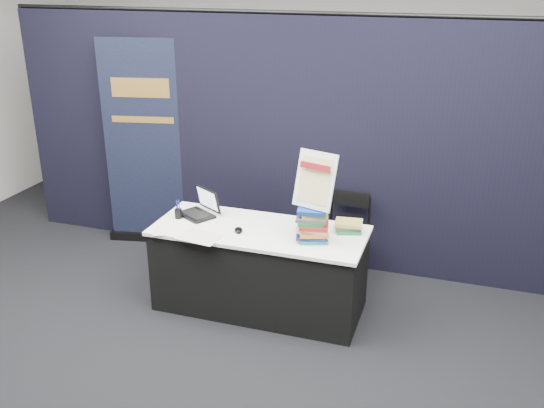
{
  "coord_description": "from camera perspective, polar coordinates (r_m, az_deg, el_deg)",
  "views": [
    {
      "loc": [
        1.57,
        -3.83,
        2.82
      ],
      "look_at": [
        0.11,
        0.55,
        0.99
      ],
      "focal_mm": 40.0,
      "sensor_mm": 36.0,
      "label": 1
    }
  ],
  "objects": [
    {
      "name": "brochure_left",
      "position": [
        5.13,
        -9.4,
        -2.48
      ],
      "size": [
        0.35,
        0.29,
        0.0
      ],
      "primitive_type": "cube",
      "rotation": [
        0.0,
        0.0,
        0.3
      ],
      "color": "silver",
      "rests_on": "display_table"
    },
    {
      "name": "book_stack_tall",
      "position": [
        4.83,
        3.87,
        -1.98
      ],
      "size": [
        0.26,
        0.23,
        0.28
      ],
      "rotation": [
        0.0,
        0.0,
        0.24
      ],
      "color": "#1B6867",
      "rests_on": "display_table"
    },
    {
      "name": "display_table",
      "position": [
        5.26,
        -1.18,
        -6.1
      ],
      "size": [
        1.8,
        0.75,
        0.75
      ],
      "color": "black",
      "rests_on": "floor"
    },
    {
      "name": "drape_partition",
      "position": [
        5.88,
        2.19,
        5.61
      ],
      "size": [
        6.0,
        0.08,
        2.4
      ],
      "primitive_type": "cube",
      "color": "black",
      "rests_on": "floor"
    },
    {
      "name": "book_stack_short",
      "position": [
        5.07,
        7.25,
        -2.11
      ],
      "size": [
        0.24,
        0.2,
        0.09
      ],
      "rotation": [
        0.0,
        0.0,
        0.21
      ],
      "color": "#1D6D32",
      "rests_on": "display_table"
    },
    {
      "name": "mouse",
      "position": [
        5.04,
        -3.17,
        -2.46
      ],
      "size": [
        0.11,
        0.13,
        0.03
      ],
      "primitive_type": "ellipsoid",
      "rotation": [
        0.0,
        0.0,
        0.42
      ],
      "color": "black",
      "rests_on": "display_table"
    },
    {
      "name": "brochure_mid",
      "position": [
        5.15,
        -8.73,
        -2.33
      ],
      "size": [
        0.37,
        0.29,
        0.0
      ],
      "primitive_type": "cube",
      "rotation": [
        0.0,
        0.0,
        0.2
      ],
      "color": "white",
      "rests_on": "display_table"
    },
    {
      "name": "info_sign",
      "position": [
        4.73,
        4.07,
        2.19
      ],
      "size": [
        0.36,
        0.22,
        0.46
      ],
      "rotation": [
        0.0,
        0.0,
        -0.29
      ],
      "color": "black",
      "rests_on": "book_stack_tall"
    },
    {
      "name": "pen_cup",
      "position": [
        5.36,
        -8.8,
        -0.9
      ],
      "size": [
        0.07,
        0.07,
        0.08
      ],
      "primitive_type": "cylinder",
      "rotation": [
        0.0,
        0.0,
        -0.02
      ],
      "color": "black",
      "rests_on": "display_table"
    },
    {
      "name": "pullup_banner",
      "position": [
        6.47,
        -11.74,
        4.43
      ],
      "size": [
        0.92,
        0.28,
        2.16
      ],
      "rotation": [
        0.0,
        0.0,
        0.2
      ],
      "color": "black",
      "rests_on": "floor"
    },
    {
      "name": "wall_back",
      "position": [
        8.06,
        7.21,
        13.83
      ],
      "size": [
        8.0,
        0.02,
        3.5
      ],
      "primitive_type": "cube",
      "color": "beige",
      "rests_on": "floor"
    },
    {
      "name": "floor",
      "position": [
        5.01,
        -3.3,
        -12.69
      ],
      "size": [
        8.0,
        8.0,
        0.0
      ],
      "primitive_type": "plane",
      "color": "black",
      "rests_on": "ground"
    },
    {
      "name": "stacking_chair",
      "position": [
        5.73,
        7.0,
        -2.78
      ],
      "size": [
        0.4,
        0.41,
        0.84
      ],
      "rotation": [
        0.0,
        0.0,
        -0.06
      ],
      "color": "black",
      "rests_on": "floor"
    },
    {
      "name": "brochure_right",
      "position": [
        4.98,
        -6.81,
        -3.1
      ],
      "size": [
        0.37,
        0.28,
        0.0
      ],
      "primitive_type": "cube",
      "rotation": [
        0.0,
        0.0,
        -0.13
      ],
      "color": "silver",
      "rests_on": "display_table"
    },
    {
      "name": "laptop",
      "position": [
        5.41,
        -6.98,
        -0.42
      ],
      "size": [
        0.38,
        0.39,
        0.24
      ],
      "rotation": [
        0.0,
        0.0,
        -0.54
      ],
      "color": "black",
      "rests_on": "display_table"
    }
  ]
}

